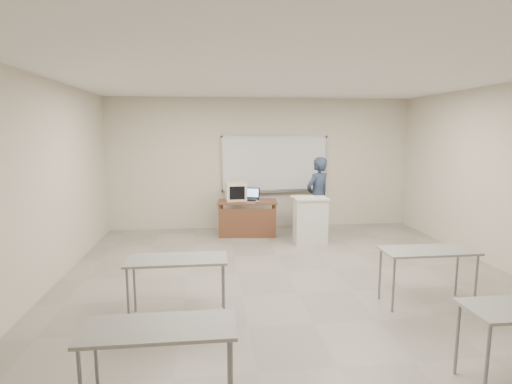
{
  "coord_description": "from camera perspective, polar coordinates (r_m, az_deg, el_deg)",
  "views": [
    {
      "loc": [
        -1.18,
        -5.19,
        2.23
      ],
      "look_at": [
        -0.34,
        2.2,
        1.11
      ],
      "focal_mm": 28.0,
      "sensor_mm": 36.0,
      "label": 1
    }
  ],
  "objects": [
    {
      "name": "floor",
      "position": [
        5.77,
        5.98,
        -14.27
      ],
      "size": [
        7.0,
        8.0,
        0.01
      ],
      "primitive_type": "cube",
      "color": "gray",
      "rests_on": "ground"
    },
    {
      "name": "whiteboard",
      "position": [
        9.31,
        2.67,
        3.95
      ],
      "size": [
        2.48,
        0.1,
        1.31
      ],
      "color": "white",
      "rests_on": "floor"
    },
    {
      "name": "student_desks",
      "position": [
        4.31,
        10.08,
        -12.82
      ],
      "size": [
        4.4,
        2.2,
        0.73
      ],
      "color": "gray",
      "rests_on": "floor"
    },
    {
      "name": "instructor_desk",
      "position": [
        8.59,
        -1.17,
        -2.91
      ],
      "size": [
        1.28,
        0.64,
        0.75
      ],
      "rotation": [
        0.0,
        0.0,
        -0.1
      ],
      "color": "brown",
      "rests_on": "floor"
    },
    {
      "name": "podium",
      "position": [
        8.13,
        7.76,
        -4.01
      ],
      "size": [
        0.67,
        0.49,
        0.93
      ],
      "rotation": [
        0.0,
        0.0,
        -0.02
      ],
      "color": "white",
      "rests_on": "floor"
    },
    {
      "name": "crt_monitor",
      "position": [
        8.73,
        -2.96,
        0.1
      ],
      "size": [
        0.43,
        0.48,
        0.41
      ],
      "rotation": [
        0.0,
        0.0,
        0.09
      ],
      "color": "beige",
      "rests_on": "instructor_desk"
    },
    {
      "name": "laptop",
      "position": [
        8.8,
        -0.81,
        -0.71
      ],
      "size": [
        0.34,
        0.32,
        0.25
      ],
      "rotation": [
        0.0,
        0.0,
        -0.31
      ],
      "color": "black",
      "rests_on": "instructor_desk"
    },
    {
      "name": "mouse",
      "position": [
        8.47,
        0.23,
        -1.35
      ],
      "size": [
        0.11,
        0.08,
        0.04
      ],
      "primitive_type": "ellipsoid",
      "rotation": [
        0.0,
        0.0,
        -0.17
      ],
      "color": "#A4A7AC",
      "rests_on": "instructor_desk"
    },
    {
      "name": "keyboard",
      "position": [
        8.08,
        6.66,
        -0.62
      ],
      "size": [
        0.49,
        0.2,
        0.03
      ],
      "primitive_type": "cube",
      "rotation": [
        0.0,
        0.0,
        -0.09
      ],
      "color": "beige",
      "rests_on": "podium"
    },
    {
      "name": "presenter",
      "position": [
        8.66,
        8.8,
        -0.67
      ],
      "size": [
        0.75,
        0.68,
        1.71
      ],
      "primitive_type": "imported",
      "rotation": [
        0.0,
        0.0,
        3.72
      ],
      "color": "black",
      "rests_on": "floor"
    }
  ]
}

